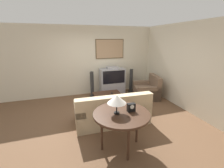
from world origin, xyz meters
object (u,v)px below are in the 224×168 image
at_px(speaker_tower_left, 92,85).
at_px(armchair, 147,90).
at_px(couch, 112,112).
at_px(coffee_table, 107,94).
at_px(table_lamp, 117,99).
at_px(mantel_clock, 131,107).
at_px(speaker_tower_right, 131,81).
at_px(console_table, 121,116).
at_px(tv, 112,81).

bearing_deg(speaker_tower_left, armchair, -21.88).
bearing_deg(couch, coffee_table, -97.40).
relative_size(armchair, table_lamp, 2.99).
height_order(couch, speaker_tower_left, speaker_tower_left).
height_order(mantel_clock, speaker_tower_right, speaker_tower_right).
bearing_deg(armchair, speaker_tower_left, -98.51).
bearing_deg(console_table, coffee_table, 81.56).
bearing_deg(armchair, tv, -112.00).
distance_m(couch, table_lamp, 1.29).
height_order(armchair, speaker_tower_right, speaker_tower_right).
relative_size(armchair, console_table, 1.02).
bearing_deg(tv, table_lamp, -106.56).
height_order(armchair, speaker_tower_left, speaker_tower_left).
bearing_deg(tv, couch, -108.00).
bearing_deg(coffee_table, speaker_tower_right, 35.29).
height_order(mantel_clock, speaker_tower_left, speaker_tower_left).
height_order(tv, speaker_tower_right, tv).
relative_size(console_table, speaker_tower_left, 1.13).
bearing_deg(console_table, armchair, 49.43).
bearing_deg(coffee_table, mantel_clock, -93.04).
distance_m(coffee_table, speaker_tower_right, 1.66).
bearing_deg(speaker_tower_right, speaker_tower_left, 180.00).
relative_size(tv, table_lamp, 2.99).
xyz_separation_m(couch, armchair, (1.86, 1.33, -0.02)).
relative_size(coffee_table, console_table, 0.82).
bearing_deg(mantel_clock, coffee_table, 86.96).
bearing_deg(speaker_tower_left, mantel_clock, -86.09).
xyz_separation_m(console_table, table_lamp, (-0.10, 0.01, 0.36)).
height_order(coffee_table, mantel_clock, mantel_clock).
xyz_separation_m(coffee_table, mantel_clock, (-0.11, -2.17, 0.52)).
xyz_separation_m(table_lamp, mantel_clock, (0.31, -0.00, -0.21)).
xyz_separation_m(tv, couch, (-0.70, -2.15, -0.23)).
height_order(table_lamp, speaker_tower_right, table_lamp).
xyz_separation_m(tv, mantel_clock, (-0.63, -3.14, 0.35)).
xyz_separation_m(couch, mantel_clock, (0.07, -0.99, 0.58)).
height_order(couch, console_table, couch).
distance_m(console_table, speaker_tower_left, 3.14).
relative_size(tv, armchair, 1.00).
relative_size(tv, couch, 0.58).
relative_size(console_table, mantel_clock, 6.68).
bearing_deg(armchair, coffee_table, -71.35).
bearing_deg(coffee_table, couch, -99.04).
distance_m(console_table, speaker_tower_right, 3.56).
height_order(console_table, table_lamp, table_lamp).
xyz_separation_m(armchair, speaker_tower_right, (-0.32, 0.80, 0.18)).
relative_size(armchair, speaker_tower_right, 1.15).
xyz_separation_m(couch, table_lamp, (-0.24, -0.99, 0.79)).
distance_m(tv, speaker_tower_right, 0.84).
bearing_deg(mantel_clock, speaker_tower_right, 64.83).
height_order(tv, couch, tv).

